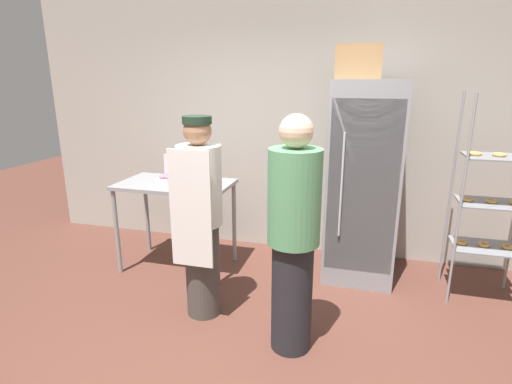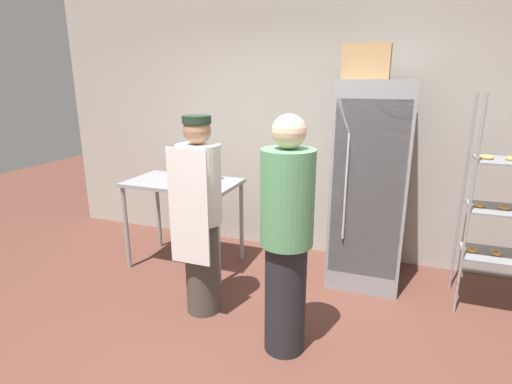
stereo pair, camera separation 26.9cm
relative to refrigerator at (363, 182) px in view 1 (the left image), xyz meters
The scene contains 11 objects.
ground_plane 2.02m from the refrigerator, 113.59° to the right, with size 14.00×14.00×0.00m, color brown.
back_wall 1.03m from the refrigerator, 142.67° to the left, with size 6.40×0.12×2.95m, color #ADA89E.
refrigerator is the anchor object (origin of this frame).
baking_rack 1.10m from the refrigerator, ahead, with size 0.60×0.45×1.83m.
prep_counter 1.88m from the refrigerator, 169.53° to the right, with size 1.14×0.67×0.92m.
donut_box 1.91m from the refrigerator, behind, with size 0.28×0.22×0.27m.
blender_pitcher 1.58m from the refrigerator, behind, with size 0.13×0.13×0.27m.
binder_stack 1.63m from the refrigerator, 160.85° to the right, with size 0.30×0.26×0.15m.
cardboard_storage_box 1.12m from the refrigerator, behind, with size 0.41×0.28×0.30m.
person_baker 1.66m from the refrigerator, 138.65° to the right, with size 0.35×0.37×1.67m.
person_customer 1.41m from the refrigerator, 108.23° to the right, with size 0.37×0.37×1.73m.
Camera 1 is at (0.70, -2.27, 1.94)m, focal length 28.00 mm.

